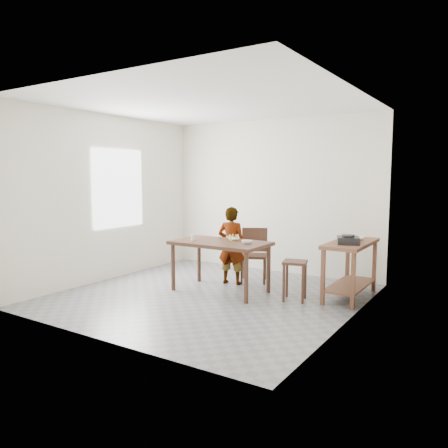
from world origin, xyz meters
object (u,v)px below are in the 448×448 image
Objects in this scene: dining_table at (220,267)px; dining_chair at (254,255)px; prep_counter at (350,270)px; child at (232,245)px; stool at (295,281)px.

dining_chair is at bearing 80.80° from dining_table.
prep_counter is 0.97× the size of child.
dining_chair is 1.18m from stool.
stool is at bearing -138.13° from prep_counter.
stool is (-0.60, -0.54, -0.12)m from prep_counter.
prep_counter is (1.72, 0.70, 0.03)m from dining_table.
prep_counter is 1.59m from dining_chair.
dining_table is 1.14× the size of child.
stool is at bearing 8.17° from dining_table.
dining_table is at bearing -123.77° from dining_chair.
dining_chair is at bearing 176.66° from prep_counter.
prep_counter is 1.40× the size of dining_chair.
child reaches higher than prep_counter.
prep_counter is at bearing 41.87° from stool.
dining_table is 0.55m from child.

